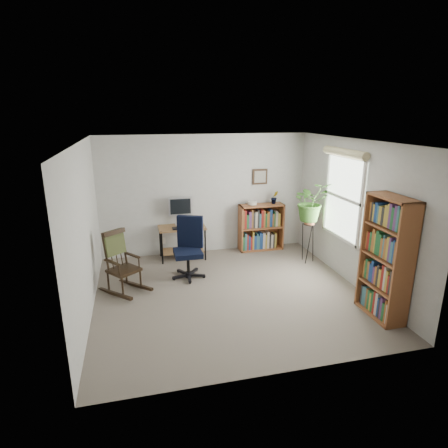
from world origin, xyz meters
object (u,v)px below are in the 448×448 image
object	(u,v)px
tall_bookshelf	(386,258)
rocking_chair	(123,262)
low_bookshelf	(261,227)
desk	(182,243)
office_chair	(188,248)

from	to	relation	value
tall_bookshelf	rocking_chair	bearing A→B (deg)	155.45
rocking_chair	low_bookshelf	size ratio (longest dim) A/B	1.05
desk	office_chair	xyz separation A→B (m)	(-0.02, -0.93, 0.21)
low_bookshelf	desk	bearing A→B (deg)	-175.91
desk	rocking_chair	size ratio (longest dim) A/B	0.88
office_chair	rocking_chair	world-z (taller)	office_chair
desk	office_chair	world-z (taller)	office_chair
desk	tall_bookshelf	bearing A→B (deg)	-49.31
office_chair	tall_bookshelf	size ratio (longest dim) A/B	0.62
desk	tall_bookshelf	size ratio (longest dim) A/B	0.52
desk	rocking_chair	bearing A→B (deg)	-131.98
rocking_chair	desk	bearing A→B (deg)	10.09
desk	low_bookshelf	bearing A→B (deg)	4.09
rocking_chair	office_chair	bearing A→B (deg)	-22.36
rocking_chair	tall_bookshelf	distance (m)	3.92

